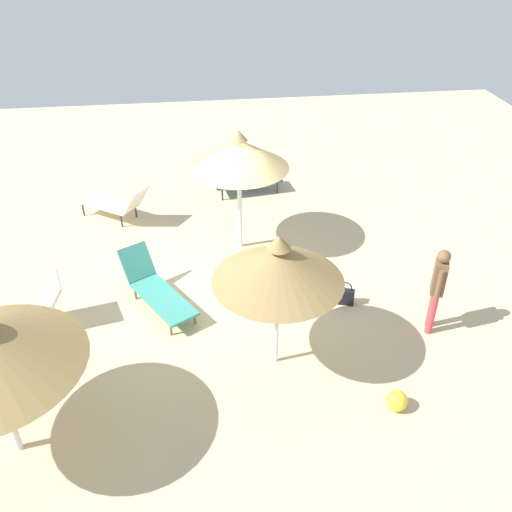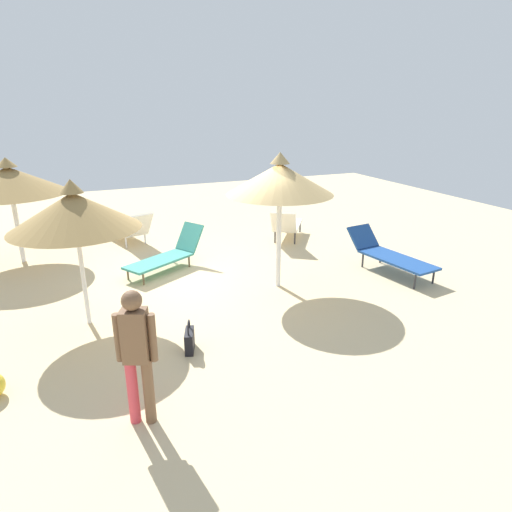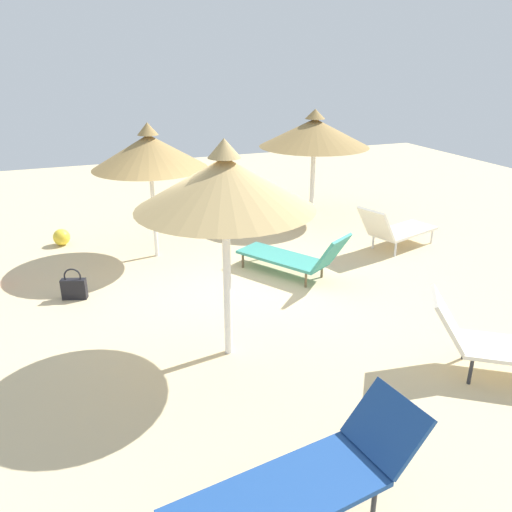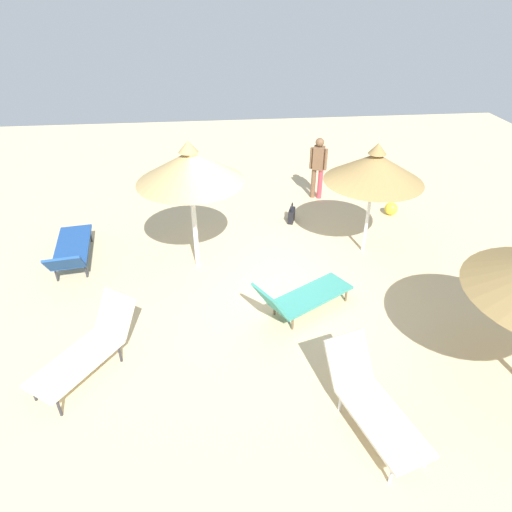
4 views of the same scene
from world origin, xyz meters
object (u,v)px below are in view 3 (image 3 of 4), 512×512
(parasol_umbrella_near_left, at_px, (225,184))
(handbag, at_px, (74,288))
(lounge_chair_back, at_px, (395,229))
(beach_ball, at_px, (62,237))
(lounge_chair_far_right, at_px, (500,342))
(lounge_chair_center, at_px, (295,256))
(parasol_umbrella_edge, at_px, (149,151))
(lounge_chair_far_left, at_px, (306,480))
(parasol_umbrella_front, at_px, (314,133))

(parasol_umbrella_near_left, xyz_separation_m, handbag, (2.37, 1.78, -2.06))
(lounge_chair_back, height_order, beach_ball, lounge_chair_back)
(lounge_chair_far_right, distance_m, lounge_chair_center, 3.68)
(parasol_umbrella_edge, height_order, handbag, parasol_umbrella_edge)
(lounge_chair_far_right, height_order, handbag, lounge_chair_far_right)
(lounge_chair_center, height_order, lounge_chair_far_left, lounge_chair_center)
(handbag, bearing_deg, lounge_chair_far_left, -162.67)
(parasol_umbrella_near_left, distance_m, lounge_chair_back, 5.23)
(lounge_chair_back, bearing_deg, lounge_chair_far_right, 160.79)
(parasol_umbrella_front, relative_size, parasol_umbrella_near_left, 0.91)
(lounge_chair_back, xyz_separation_m, beach_ball, (2.63, 6.16, -0.25))
(parasol_umbrella_edge, xyz_separation_m, lounge_chair_far_left, (-6.42, 0.00, -1.59))
(lounge_chair_far_right, relative_size, lounge_chair_far_left, 0.81)
(parasol_umbrella_front, distance_m, lounge_chair_far_left, 8.80)
(lounge_chair_back, distance_m, beach_ball, 6.70)
(lounge_chair_back, bearing_deg, parasol_umbrella_near_left, 119.55)
(lounge_chair_back, bearing_deg, beach_ball, 66.88)
(parasol_umbrella_edge, bearing_deg, lounge_chair_far_left, 179.96)
(parasol_umbrella_near_left, distance_m, lounge_chair_center, 3.24)
(parasol_umbrella_near_left, bearing_deg, handbag, 36.93)
(parasol_umbrella_front, distance_m, parasol_umbrella_edge, 4.17)
(handbag, bearing_deg, lounge_chair_back, -89.61)
(parasol_umbrella_near_left, distance_m, handbag, 3.61)
(lounge_chair_back, bearing_deg, handbag, 90.39)
(lounge_chair_far_left, xyz_separation_m, beach_ball, (7.71, 1.68, -0.25))
(lounge_chair_far_right, bearing_deg, parasol_umbrella_front, -7.80)
(lounge_chair_far_left, bearing_deg, beach_ball, 12.33)
(handbag, relative_size, beach_ball, 1.54)
(parasol_umbrella_front, xyz_separation_m, handbag, (-2.66, 5.55, -1.78))
(lounge_chair_center, distance_m, handbag, 3.67)
(parasol_umbrella_near_left, xyz_separation_m, beach_ball, (5.05, 1.90, -2.08))
(parasol_umbrella_front, bearing_deg, beach_ball, 89.94)
(lounge_chair_far_right, bearing_deg, parasol_umbrella_near_left, 60.10)
(lounge_chair_back, bearing_deg, lounge_chair_far_left, 138.60)
(lounge_chair_center, xyz_separation_m, handbag, (0.48, 3.63, -0.19))
(parasol_umbrella_edge, height_order, lounge_chair_far_left, parasol_umbrella_edge)
(lounge_chair_far_right, relative_size, beach_ball, 5.57)
(lounge_chair_far_left, height_order, handbag, lounge_chair_far_left)
(parasol_umbrella_near_left, relative_size, lounge_chair_back, 1.43)
(lounge_chair_center, bearing_deg, lounge_chair_back, -77.86)
(parasol_umbrella_front, distance_m, lounge_chair_far_right, 6.91)
(beach_ball, bearing_deg, parasol_umbrella_front, -90.06)
(beach_ball, bearing_deg, lounge_chair_back, -113.12)
(lounge_chair_center, xyz_separation_m, beach_ball, (3.15, 3.75, -0.21))
(handbag, height_order, beach_ball, handbag)
(lounge_chair_back, height_order, lounge_chair_center, lounge_chair_back)
(lounge_chair_far_left, distance_m, beach_ball, 7.89)
(lounge_chair_far_left, bearing_deg, handbag, 17.33)
(parasol_umbrella_edge, relative_size, handbag, 4.85)
(parasol_umbrella_near_left, bearing_deg, beach_ball, 20.61)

